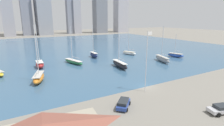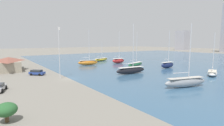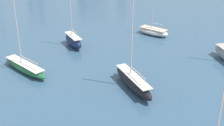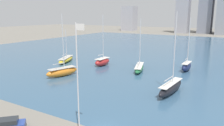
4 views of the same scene
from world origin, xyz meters
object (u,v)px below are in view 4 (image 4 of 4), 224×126
at_px(sailboat_yellow, 66,59).
at_px(sailboat_green, 139,68).
at_px(sailboat_black, 171,87).
at_px(parked_wagon_blue, 6,124).
at_px(sailboat_navy, 187,66).
at_px(sailboat_orange, 62,71).
at_px(flag_pole, 78,77).
at_px(sailboat_red, 102,61).

xyz_separation_m(sailboat_yellow, sailboat_green, (24.19, 1.37, 0.03)).
height_order(sailboat_black, parked_wagon_blue, sailboat_black).
relative_size(sailboat_navy, parked_wagon_blue, 3.14).
bearing_deg(sailboat_orange, parked_wagon_blue, -45.51).
distance_m(sailboat_orange, sailboat_navy, 31.89).
height_order(flag_pole, sailboat_orange, sailboat_orange).
xyz_separation_m(sailboat_black, parked_wagon_blue, (-14.04, -23.91, -0.29)).
bearing_deg(sailboat_green, parked_wagon_blue, -110.80).
height_order(sailboat_orange, parked_wagon_blue, sailboat_orange).
relative_size(flag_pole, sailboat_navy, 0.99).
distance_m(sailboat_yellow, sailboat_navy, 35.77).
height_order(flag_pole, sailboat_black, sailboat_black).
relative_size(sailboat_green, sailboat_navy, 0.99).
relative_size(flag_pole, sailboat_green, 1.00).
bearing_deg(sailboat_yellow, sailboat_orange, -73.10).
relative_size(sailboat_red, sailboat_navy, 1.06).
bearing_deg(parked_wagon_blue, sailboat_yellow, 166.96).
height_order(flag_pole, sailboat_red, sailboat_red).
distance_m(sailboat_black, parked_wagon_blue, 27.73).
height_order(sailboat_navy, parked_wagon_blue, sailboat_navy).
distance_m(sailboat_green, parked_wagon_blue, 36.92).
distance_m(sailboat_orange, sailboat_red, 14.56).
bearing_deg(sailboat_yellow, sailboat_green, -18.85).
height_order(sailboat_yellow, sailboat_black, sailboat_black).
bearing_deg(sailboat_red, sailboat_yellow, -171.97).
relative_size(sailboat_red, parked_wagon_blue, 3.33).
bearing_deg(sailboat_orange, sailboat_green, 63.18).
relative_size(sailboat_black, sailboat_green, 1.11).
height_order(sailboat_black, sailboat_green, sailboat_black).
height_order(sailboat_orange, sailboat_yellow, sailboat_orange).
distance_m(flag_pole, sailboat_black, 21.57).
distance_m(sailboat_yellow, sailboat_black, 37.98).
height_order(sailboat_yellow, parked_wagon_blue, sailboat_yellow).
bearing_deg(sailboat_orange, flag_pole, -25.57).
distance_m(sailboat_orange, sailboat_yellow, 16.59).
bearing_deg(sailboat_orange, sailboat_red, 98.69).
bearing_deg(flag_pole, sailboat_navy, 83.61).
height_order(sailboat_orange, sailboat_green, sailboat_orange).
bearing_deg(sailboat_yellow, parked_wagon_blue, -80.14).
bearing_deg(sailboat_black, sailboat_green, 138.04).
height_order(sailboat_orange, sailboat_red, sailboat_orange).
height_order(sailboat_yellow, sailboat_green, sailboat_green).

